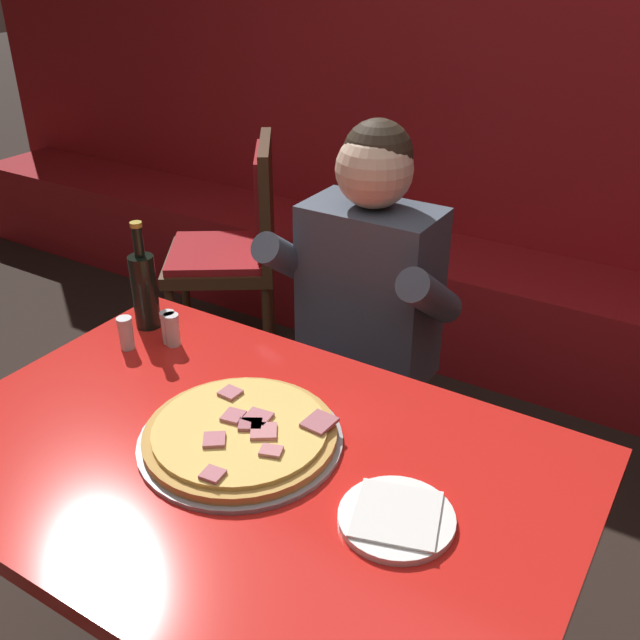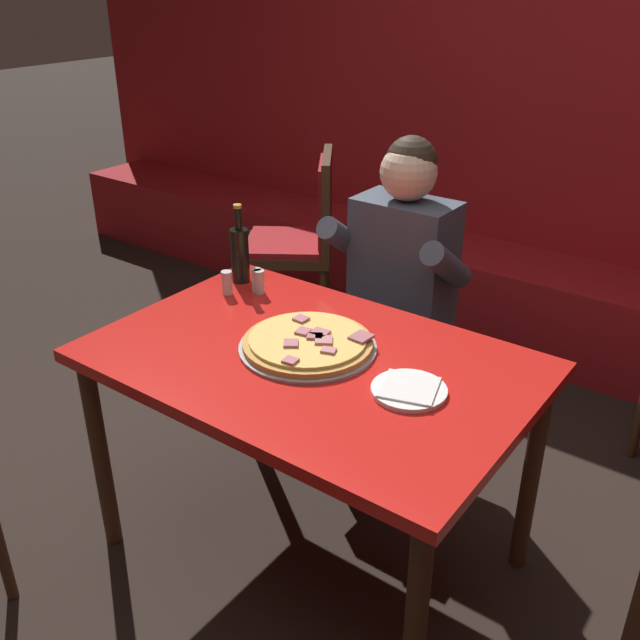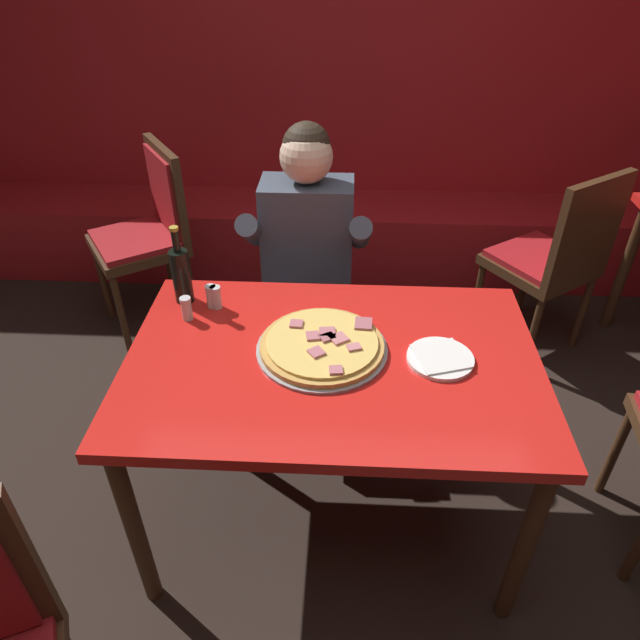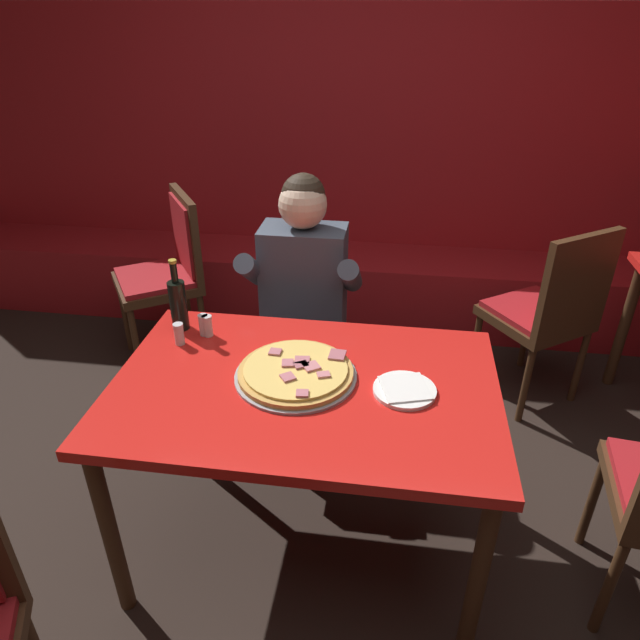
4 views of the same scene
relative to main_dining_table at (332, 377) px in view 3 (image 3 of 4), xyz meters
The scene contains 13 objects.
ground_plane 0.69m from the main_dining_table, ahead, with size 24.00×24.00×0.00m, color black.
booth_wall_panel 2.20m from the main_dining_table, 90.00° to the left, with size 6.80×0.16×1.90m, color #A3191E.
booth_bench 1.92m from the main_dining_table, 90.00° to the left, with size 6.46×0.48×0.46m, color #A3191E.
main_dining_table is the anchor object (origin of this frame).
pizza 0.11m from the main_dining_table, 136.32° to the left, with size 0.42×0.42×0.05m.
plate_white_paper 0.35m from the main_dining_table, ahead, with size 0.21×0.21×0.02m.
beer_bottle 0.65m from the main_dining_table, 151.41° to the left, with size 0.07×0.07×0.29m.
shaker_black_pepper 0.52m from the main_dining_table, 149.15° to the left, with size 0.04×0.04×0.09m.
shaker_red_pepper_flakes 0.51m from the main_dining_table, 148.62° to the left, with size 0.04×0.04×0.09m.
shaker_parmesan 0.55m from the main_dining_table, 160.23° to the left, with size 0.04×0.04×0.09m.
diner_seated_blue_shirt 0.70m from the main_dining_table, 100.95° to the left, with size 0.53×0.53×1.27m.
dining_chair_far_right 1.53m from the main_dining_table, 45.96° to the left, with size 0.61×0.61×0.99m.
dining_chair_near_right 1.60m from the main_dining_table, 128.43° to the left, with size 0.61×0.61×0.99m.
Camera 3 is at (0.03, -1.39, 1.92)m, focal length 32.00 mm.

